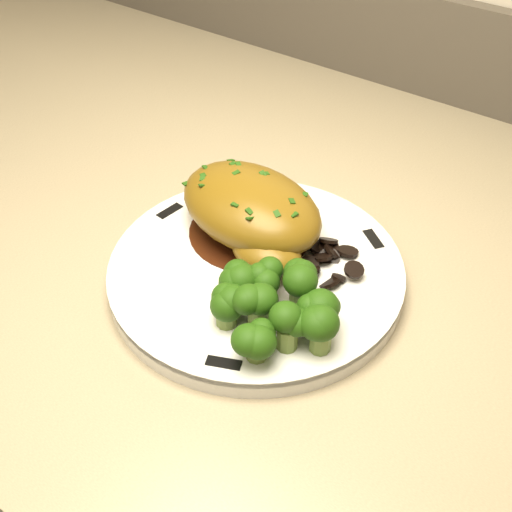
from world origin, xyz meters
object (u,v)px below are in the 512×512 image
Objects in this scene: plate at (256,272)px; counter at (113,360)px; broccoli_florets at (274,306)px; chicken_breast at (253,212)px.

counter is at bearing 166.96° from plate.
plate is at bearing 137.49° from broccoli_florets.
counter reaches higher than plate.
chicken_breast is at bearing 135.03° from broccoli_florets.
plate is at bearing -13.04° from counter.
broccoli_florets is (0.08, -0.08, -0.01)m from chicken_breast.
broccoli_florets is at bearing -36.31° from chicken_breast.
chicken_breast is 0.11m from broccoli_florets.
broccoli_florets reaches higher than plate.
plate is 0.05m from chicken_breast.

